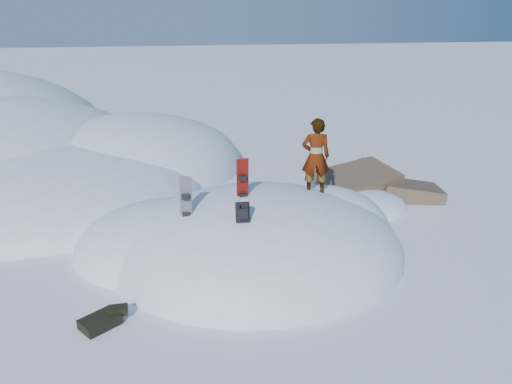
{
  "coord_description": "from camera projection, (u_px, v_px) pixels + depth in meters",
  "views": [
    {
      "loc": [
        -1.64,
        -10.53,
        5.69
      ],
      "look_at": [
        -0.01,
        0.3,
        1.48
      ],
      "focal_mm": 35.0,
      "sensor_mm": 36.0,
      "label": 1
    }
  ],
  "objects": [
    {
      "name": "snowboard_dark",
      "position": [
        186.0,
        207.0,
        10.9
      ],
      "size": [
        0.29,
        0.24,
        1.41
      ],
      "rotation": [
        0.0,
        0.0,
        -0.21
      ],
      "color": "black",
      "rests_on": "snow_mound"
    },
    {
      "name": "ground",
      "position": [
        258.0,
        254.0,
        11.99
      ],
      "size": [
        120.0,
        120.0,
        0.0
      ],
      "primitive_type": "plane",
      "color": "white",
      "rests_on": "ground"
    },
    {
      "name": "snowboard_red",
      "position": [
        243.0,
        189.0,
        11.43
      ],
      "size": [
        0.28,
        0.18,
        1.48
      ],
      "rotation": [
        0.0,
        0.0,
        0.12
      ],
      "color": "#B81509",
      "rests_on": "snow_mound"
    },
    {
      "name": "rock_outcrop",
      "position": [
        363.0,
        199.0,
        15.28
      ],
      "size": [
        4.68,
        4.41,
        1.68
      ],
      "color": "brown",
      "rests_on": "ground"
    },
    {
      "name": "backpack",
      "position": [
        243.0,
        212.0,
        10.39
      ],
      "size": [
        0.31,
        0.37,
        0.49
      ],
      "rotation": [
        0.0,
        0.0,
        -0.06
      ],
      "color": "black",
      "rests_on": "snow_mound"
    },
    {
      "name": "person",
      "position": [
        316.0,
        157.0,
        11.97
      ],
      "size": [
        0.74,
        0.53,
        1.89
      ],
      "primitive_type": "imported",
      "rotation": [
        0.0,
        0.0,
        3.02
      ],
      "color": "slate",
      "rests_on": "snow_mound"
    },
    {
      "name": "snow_mound",
      "position": [
        250.0,
        250.0,
        12.19
      ],
      "size": [
        8.0,
        6.0,
        3.0
      ],
      "color": "white",
      "rests_on": "ground"
    },
    {
      "name": "gear_pile",
      "position": [
        103.0,
        320.0,
        9.31
      ],
      "size": [
        0.92,
        0.79,
        0.24
      ],
      "rotation": [
        0.0,
        0.0,
        0.66
      ],
      "color": "black",
      "rests_on": "ground"
    }
  ]
}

